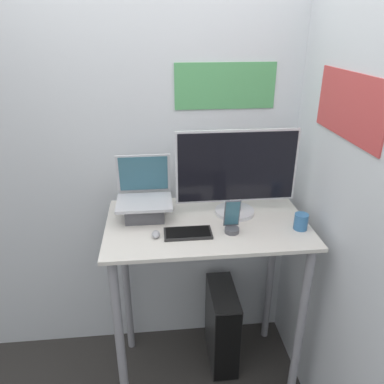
{
  "coord_description": "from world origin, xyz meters",
  "views": [
    {
      "loc": [
        -0.26,
        -1.43,
        2.09
      ],
      "look_at": [
        -0.08,
        0.32,
        1.3
      ],
      "focal_mm": 35.0,
      "sensor_mm": 36.0,
      "label": 1
    }
  ],
  "objects_px": {
    "keyboard": "(188,233)",
    "computer_tower": "(222,325)",
    "monitor": "(236,175)",
    "cell_phone": "(232,222)",
    "laptop": "(144,203)",
    "mouse": "(156,234)"
  },
  "relations": [
    {
      "from": "laptop",
      "to": "mouse",
      "type": "xyz_separation_m",
      "value": [
        0.06,
        -0.22,
        -0.07
      ]
    },
    {
      "from": "computer_tower",
      "to": "cell_phone",
      "type": "bearing_deg",
      "value": -94.61
    },
    {
      "from": "keyboard",
      "to": "computer_tower",
      "type": "height_order",
      "value": "keyboard"
    },
    {
      "from": "keyboard",
      "to": "computer_tower",
      "type": "relative_size",
      "value": 0.43
    },
    {
      "from": "laptop",
      "to": "cell_phone",
      "type": "xyz_separation_m",
      "value": [
        0.44,
        -0.21,
        -0.03
      ]
    },
    {
      "from": "laptop",
      "to": "monitor",
      "type": "relative_size",
      "value": 0.5
    },
    {
      "from": "monitor",
      "to": "mouse",
      "type": "distance_m",
      "value": 0.54
    },
    {
      "from": "monitor",
      "to": "mouse",
      "type": "xyz_separation_m",
      "value": [
        -0.44,
        -0.22,
        -0.21
      ]
    },
    {
      "from": "laptop",
      "to": "cell_phone",
      "type": "distance_m",
      "value": 0.49
    },
    {
      "from": "computer_tower",
      "to": "keyboard",
      "type": "bearing_deg",
      "value": -137.06
    },
    {
      "from": "laptop",
      "to": "keyboard",
      "type": "xyz_separation_m",
      "value": [
        0.22,
        -0.22,
        -0.08
      ]
    },
    {
      "from": "mouse",
      "to": "computer_tower",
      "type": "bearing_deg",
      "value": 29.92
    },
    {
      "from": "laptop",
      "to": "monitor",
      "type": "height_order",
      "value": "monitor"
    },
    {
      "from": "keyboard",
      "to": "mouse",
      "type": "xyz_separation_m",
      "value": [
        -0.16,
        -0.01,
        0.01
      ]
    },
    {
      "from": "mouse",
      "to": "cell_phone",
      "type": "relative_size",
      "value": 0.36
    },
    {
      "from": "laptop",
      "to": "cell_phone",
      "type": "relative_size",
      "value": 1.83
    },
    {
      "from": "keyboard",
      "to": "cell_phone",
      "type": "bearing_deg",
      "value": 1.18
    },
    {
      "from": "cell_phone",
      "to": "mouse",
      "type": "bearing_deg",
      "value": -178.32
    },
    {
      "from": "laptop",
      "to": "monitor",
      "type": "bearing_deg",
      "value": -0.97
    },
    {
      "from": "monitor",
      "to": "keyboard",
      "type": "distance_m",
      "value": 0.42
    },
    {
      "from": "keyboard",
      "to": "cell_phone",
      "type": "distance_m",
      "value": 0.23
    },
    {
      "from": "laptop",
      "to": "computer_tower",
      "type": "xyz_separation_m",
      "value": [
        0.46,
        0.01,
        -0.93
      ]
    }
  ]
}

